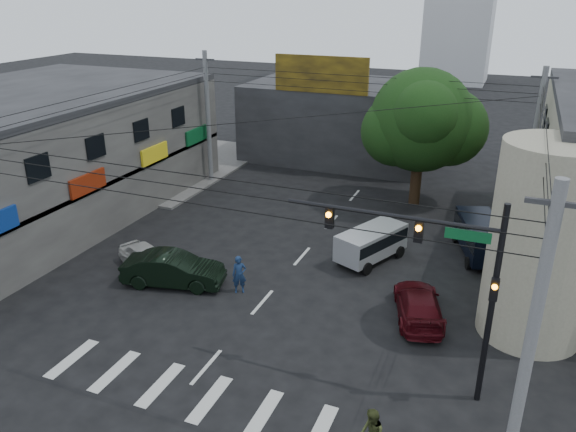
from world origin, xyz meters
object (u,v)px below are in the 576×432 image
Objects in this scene: street_tree at (421,121)px; utility_pole_near_right at (529,351)px; utility_pole_far_right at (532,149)px; maroon_sedan at (418,304)px; utility_pole_far_left at (208,119)px; silver_minivan at (371,245)px; traffic_officer at (239,275)px; navy_van at (480,239)px; dark_sedan at (173,269)px; white_compact at (146,258)px; traffic_gantry at (442,265)px.

utility_pole_near_right reaches higher than street_tree.
utility_pole_far_right reaches higher than maroon_sedan.
utility_pole_far_left reaches higher than silver_minivan.
utility_pole_near_right is at bearing -126.58° from silver_minivan.
utility_pole_far_left and utility_pole_far_right have the same top height.
utility_pole_far_left is 1.00× the size of utility_pole_far_right.
utility_pole_far_right reaches higher than traffic_officer.
traffic_officer is at bearing 162.46° from silver_minivan.
utility_pole_far_right is 6.77m from navy_van.
silver_minivan reaches higher than dark_sedan.
traffic_officer is at bearing -68.77° from white_compact.
utility_pole_near_right reaches higher than maroon_sedan.
utility_pole_far_right is (2.68, 17.00, -0.23)m from traffic_gantry.
street_tree is 18.46m from white_compact.
traffic_gantry is at bearing -50.74° from traffic_officer.
utility_pole_far_right is at bearing -37.83° from navy_van.
utility_pole_near_right is at bearing -73.18° from street_tree.
traffic_officer is (-11.86, -13.54, -3.70)m from utility_pole_far_right.
silver_minivan is at bearing -38.60° from white_compact.
traffic_gantry is 4.41m from utility_pole_near_right.
dark_sedan reaches higher than maroon_sedan.
maroon_sedan is (-3.83, -12.62, -3.95)m from utility_pole_far_right.
street_tree is at bearing -95.48° from maroon_sedan.
utility_pole_far_left reaches higher than navy_van.
navy_van reaches higher than dark_sedan.
maroon_sedan is at bearing -96.20° from dark_sedan.
maroon_sedan is 7.51m from navy_van.
utility_pole_near_right is at bearing 169.34° from navy_van.
utility_pole_far_right is 5.10× the size of traffic_officer.
maroon_sedan is at bearing -23.54° from traffic_officer.
utility_pole_far_left is at bearing 40.46° from white_compact.
traffic_gantry reaches higher than maroon_sedan.
traffic_gantry is 12.30m from navy_van.
utility_pole_far_right reaches higher than silver_minivan.
utility_pole_near_right and utility_pole_far_right have the same top height.
maroon_sedan reaches higher than white_compact.
utility_pole_far_left is at bearing 137.14° from traffic_gantry.
silver_minivan is 7.26m from traffic_officer.
navy_van is (4.56, -6.36, -4.53)m from street_tree.
utility_pole_near_right is 15.69m from navy_van.
white_compact is (-17.19, -13.25, -3.98)m from utility_pole_far_right.
dark_sedan is 2.29m from white_compact.
silver_minivan is at bearing -93.57° from street_tree.
utility_pole_far_right reaches higher than navy_van.
utility_pole_far_left is at bearing 93.95° from traffic_officer.
street_tree is 2.01× the size of silver_minivan.
white_compact is at bearing -126.88° from street_tree.
white_compact is 5.35m from traffic_officer.
white_compact is 2.17× the size of traffic_officer.
navy_van is (0.74, 11.64, -3.89)m from traffic_gantry.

